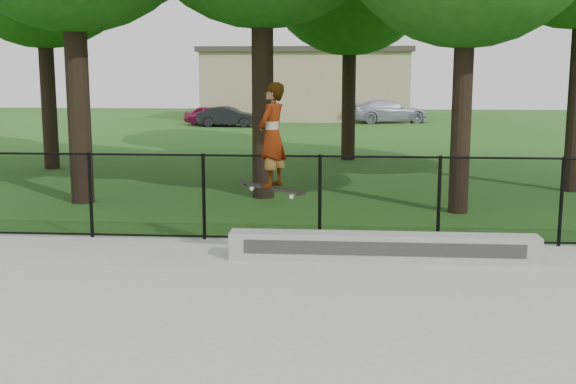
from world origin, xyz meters
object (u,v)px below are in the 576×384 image
(grind_ledge, at_px, (382,247))
(car_b, at_px, (228,117))
(car_c, at_px, (388,111))
(skater_airborne, at_px, (272,137))
(car_a, at_px, (213,116))

(grind_ledge, height_order, car_b, car_b)
(car_c, distance_m, skater_airborne, 31.09)
(car_a, distance_m, car_b, 1.26)
(grind_ledge, xyz_separation_m, car_a, (-7.81, 27.89, 0.26))
(car_a, relative_size, skater_airborne, 1.81)
(grind_ledge, bearing_deg, skater_airborne, -175.88)
(car_a, distance_m, car_c, 10.01)
(car_b, relative_size, car_c, 0.70)
(car_a, xyz_separation_m, skater_airborne, (6.12, -28.01, 1.43))
(car_c, xyz_separation_m, skater_airborne, (-3.47, -30.86, 1.30))
(car_b, bearing_deg, skater_airborne, -167.77)
(grind_ledge, distance_m, car_b, 27.95)
(grind_ledge, relative_size, car_a, 1.51)
(car_a, xyz_separation_m, car_b, (0.98, -0.79, -0.00))
(car_a, bearing_deg, car_c, -51.75)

